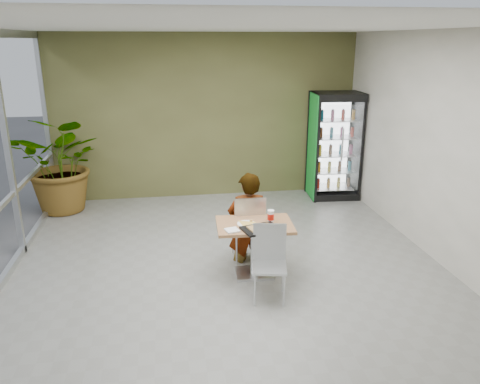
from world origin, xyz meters
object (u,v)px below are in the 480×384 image
Objects in this scene: chair_far at (249,224)px; cafeteria_tray at (261,229)px; soda_cup at (271,216)px; seated_woman at (248,227)px; dining_table at (254,238)px; chair_near at (270,256)px; potted_plant at (63,164)px; beverage_fridge at (335,146)px.

cafeteria_tray is (0.04, -0.66, 0.18)m from chair_far.
cafeteria_tray is (-0.19, -0.27, -0.06)m from soda_cup.
dining_table is at bearing 89.85° from seated_woman.
dining_table is 1.12× the size of chair_near.
chair_near is at bearing -81.17° from cafeteria_tray.
chair_far is (-0.00, 0.43, 0.04)m from dining_table.
chair_near is at bearing 94.41° from seated_woman.
chair_near is 0.57× the size of seated_woman.
dining_table is 0.64× the size of seated_woman.
chair_near is 0.39m from cafeteria_tray.
potted_plant is (-2.98, 2.62, 0.32)m from chair_far.
seated_woman is at bearing -40.73° from potted_plant.
beverage_fridge reaches higher than potted_plant.
dining_table is at bearing 98.68° from cafeteria_tray.
dining_table is 0.33m from cafeteria_tray.
soda_cup is 4.40m from potted_plant.
chair_far reaches higher than chair_near.
potted_plant is at bearing 141.83° from chair_near.
soda_cup is at bearing 116.46° from seated_woman.
beverage_fridge reaches higher than chair_near.
potted_plant reaches higher than dining_table.
potted_plant is at bearing -175.18° from beverage_fridge.
seated_woman reaches higher than soda_cup.
dining_table is at bearing -45.62° from potted_plant.
chair_near is 1.03m from seated_woman.
beverage_fridge reaches higher than cafeteria_tray.
dining_table is 3.83m from beverage_fridge.
beverage_fridge is 1.16× the size of potted_plant.
soda_cup is 0.09× the size of potted_plant.
chair_near is 0.51× the size of potted_plant.
beverage_fridge is at bearing -130.04° from chair_far.
beverage_fridge is (2.12, 3.64, 0.51)m from chair_near.
chair_far is 0.47× the size of beverage_fridge.
cafeteria_tray reaches higher than dining_table.
beverage_fridge is (2.21, 2.61, 0.54)m from seated_woman.
beverage_fridge is 5.19m from potted_plant.
potted_plant is at bearing 136.79° from soda_cup.
cafeteria_tray is at bearing -118.79° from beverage_fridge.
dining_table is 2.25× the size of cafeteria_tray.
seated_woman is 3.52× the size of cafeteria_tray.
beverage_fridge is at bearing -130.63° from seated_woman.
seated_woman is (-0.09, 1.03, -0.03)m from chair_near.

